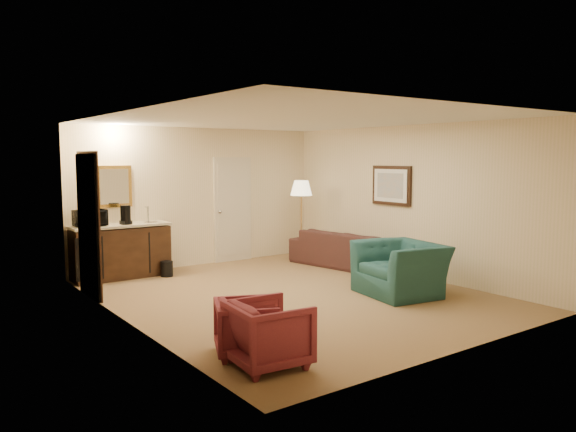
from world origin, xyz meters
name	(u,v)px	position (x,y,z in m)	size (l,w,h in m)	color
ground	(293,295)	(0.00, 0.00, 0.00)	(6.00, 6.00, 0.00)	#9A724E
room_walls	(259,179)	(-0.10, 0.77, 1.72)	(5.02, 6.01, 2.61)	beige
wetbar_cabinet	(121,251)	(-1.65, 2.72, 0.46)	(1.64, 0.58, 0.92)	#392112
sofa	(349,243)	(2.15, 1.15, 0.45)	(2.29, 0.67, 0.89)	black
teal_armchair	(401,260)	(1.33, -0.90, 0.52)	(1.20, 0.78, 1.05)	#1C4847
rose_chair_near	(246,325)	(-1.90, -1.75, 0.32)	(0.62, 0.58, 0.64)	maroon
rose_chair_far	(269,331)	(-1.90, -2.16, 0.36)	(0.70, 0.66, 0.72)	maroon
coffee_table	(391,278)	(1.34, -0.70, 0.22)	(0.76, 0.51, 0.44)	black
floor_lamp	(301,221)	(1.77, 2.14, 0.80)	(0.43, 0.43, 1.61)	#C29140
waste_bin	(167,269)	(-0.99, 2.35, 0.13)	(0.21, 0.21, 0.26)	black
microwave	(90,216)	(-2.14, 2.74, 1.09)	(0.49, 0.27, 0.33)	black
coffee_maker	(126,215)	(-1.58, 2.65, 1.08)	(0.17, 0.17, 0.32)	black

